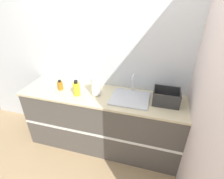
{
  "coord_description": "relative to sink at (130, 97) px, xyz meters",
  "views": [
    {
      "loc": [
        0.68,
        -1.6,
        2.17
      ],
      "look_at": [
        0.16,
        0.26,
        1.05
      ],
      "focal_mm": 28.0,
      "sensor_mm": 36.0,
      "label": 1
    }
  ],
  "objects": [
    {
      "name": "bottle_yellow",
      "position": [
        -0.7,
        -0.1,
        0.08
      ],
      "size": [
        0.09,
        0.09,
        0.22
      ],
      "color": "yellow",
      "rests_on": "counter_cabinet"
    },
    {
      "name": "sink",
      "position": [
        0.0,
        0.0,
        0.0
      ],
      "size": [
        0.49,
        0.42,
        0.27
      ],
      "color": "silver",
      "rests_on": "counter_cabinet"
    },
    {
      "name": "ground_plane",
      "position": [
        -0.39,
        -0.3,
        -0.95
      ],
      "size": [
        12.0,
        12.0,
        0.0
      ],
      "primitive_type": "plane",
      "color": "tan"
    },
    {
      "name": "wall_right",
      "position": [
        0.75,
        -0.01,
        0.35
      ],
      "size": [
        0.06,
        2.57,
        2.6
      ],
      "color": "silver",
      "rests_on": "ground_plane"
    },
    {
      "name": "wall_back",
      "position": [
        -0.39,
        0.31,
        0.35
      ],
      "size": [
        4.62,
        0.06,
        2.6
      ],
      "color": "silver",
      "rests_on": "ground_plane"
    },
    {
      "name": "bottle_amber",
      "position": [
        -0.99,
        -0.03,
        0.05
      ],
      "size": [
        0.08,
        0.08,
        0.15
      ],
      "color": "#B26B19",
      "rests_on": "counter_cabinet"
    },
    {
      "name": "counter_cabinet",
      "position": [
        -0.39,
        -0.01,
        -0.48
      ],
      "size": [
        2.25,
        0.6,
        0.93
      ],
      "color": "#514C47",
      "rests_on": "ground_plane"
    },
    {
      "name": "paper_towel_roll",
      "position": [
        -0.46,
        -0.02,
        0.12
      ],
      "size": [
        0.13,
        0.13,
        0.27
      ],
      "color": "#4C4C51",
      "rests_on": "counter_cabinet"
    },
    {
      "name": "dish_rack",
      "position": [
        0.44,
        0.03,
        0.05
      ],
      "size": [
        0.32,
        0.25,
        0.18
      ],
      "color": "#2D2D2D",
      "rests_on": "counter_cabinet"
    }
  ]
}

